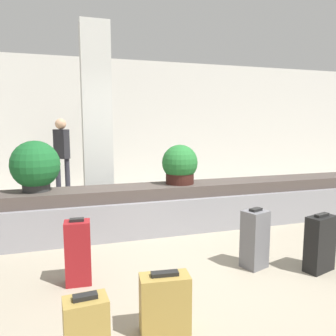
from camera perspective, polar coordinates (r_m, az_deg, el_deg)
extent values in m
plane|color=#9E937F|center=(3.92, 6.12, -16.34)|extent=(18.00, 18.00, 0.00)
cube|color=silver|center=(8.59, -7.74, 7.69)|extent=(18.00, 0.06, 3.20)
cube|color=gray|center=(5.02, 0.00, -7.72)|extent=(7.30, 0.73, 0.51)
cube|color=#4C423D|center=(4.94, 0.00, -3.87)|extent=(7.01, 0.57, 0.17)
cube|color=silver|center=(5.60, -12.31, 7.60)|extent=(0.46, 0.46, 3.20)
cube|color=maroon|center=(3.48, -15.39, -14.03)|extent=(0.26, 0.21, 0.64)
cube|color=black|center=(3.37, -15.60, -8.69)|extent=(0.14, 0.08, 0.03)
cube|color=#A3843D|center=(2.71, -0.56, -22.58)|extent=(0.40, 0.23, 0.46)
cube|color=black|center=(2.59, -0.57, -17.92)|extent=(0.21, 0.09, 0.03)
cube|color=#A3843D|center=(2.43, -14.00, -26.31)|extent=(0.29, 0.20, 0.49)
cube|color=black|center=(2.29, -14.23, -20.89)|extent=(0.16, 0.07, 0.03)
cube|color=black|center=(3.99, 24.95, -11.86)|extent=(0.38, 0.26, 0.61)
cube|color=black|center=(3.90, 25.21, -7.41)|extent=(0.20, 0.11, 0.03)
cube|color=slate|center=(3.84, 14.86, -11.88)|extent=(0.31, 0.28, 0.64)
cube|color=black|center=(3.74, 15.04, -7.01)|extent=(0.16, 0.12, 0.03)
cylinder|color=#2D2D2D|center=(4.79, -21.96, -2.65)|extent=(0.36, 0.36, 0.18)
sphere|color=#195B28|center=(4.75, -22.12, 0.55)|extent=(0.65, 0.65, 0.65)
cylinder|color=#381914|center=(4.99, 2.06, -1.74)|extent=(0.43, 0.43, 0.17)
sphere|color=#236B2D|center=(4.96, 2.08, 0.95)|extent=(0.54, 0.54, 0.54)
cylinder|color=#282833|center=(7.76, -18.57, -1.46)|extent=(0.11, 0.11, 0.82)
cylinder|color=#282833|center=(7.76, -17.09, -1.40)|extent=(0.11, 0.11, 0.82)
cube|color=#232328|center=(7.68, -18.06, 3.99)|extent=(0.36, 0.35, 0.65)
sphere|color=tan|center=(7.67, -18.20, 7.30)|extent=(0.24, 0.24, 0.24)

